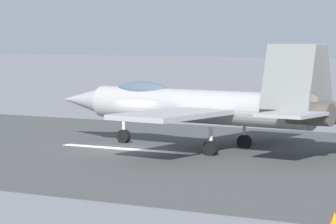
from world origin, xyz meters
TOP-DOWN VIEW (x-y plane):
  - ground_plane at (0.00, 0.00)m, footprint 400.00×400.00m
  - runway_strip at (-0.02, 0.00)m, footprint 240.00×26.00m
  - fighter_jet at (-3.66, -1.71)m, footprint 17.77×13.91m
  - marker_cone_near at (-16.13, 13.29)m, footprint 0.44×0.44m

SIDE VIEW (x-z plane):
  - ground_plane at x=0.00m, z-range 0.00..0.00m
  - runway_strip at x=-0.02m, z-range 0.00..0.02m
  - marker_cone_near at x=-16.13m, z-range 0.00..0.55m
  - fighter_jet at x=-3.66m, z-range -0.42..5.11m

